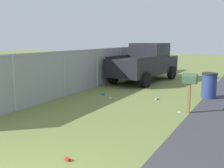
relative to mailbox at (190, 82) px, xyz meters
name	(u,v)px	position (x,y,z in m)	size (l,w,h in m)	color
mailbox	(190,82)	(0.00, 0.00, 0.00)	(0.22, 0.45, 1.26)	brown
pickup_truck	(146,61)	(5.50, 3.54, 0.10)	(5.10, 2.60, 2.09)	black
trash_bin	(209,85)	(2.58, -0.23, -0.49)	(0.60, 0.60, 1.00)	navy
fence_section	(97,66)	(2.70, 4.99, 0.00)	(15.45, 0.07, 1.85)	#9EA3A8
litter_bottle_midfield_a	(157,99)	(1.34, 1.49, -0.96)	(0.07, 0.07, 0.22)	#B2D8BF
litter_cup_far_scatter	(110,98)	(0.55, 3.09, -0.96)	(0.08, 0.08, 0.10)	white
litter_wrapper_midfield_b	(179,112)	(-0.06, 0.28, -0.99)	(0.12, 0.08, 0.01)	silver
litter_can_by_mailbox	(68,159)	(-4.53, 1.29, -0.96)	(0.07, 0.07, 0.12)	red
litter_can_near_hydrant	(103,94)	(1.07, 3.72, -0.96)	(0.07, 0.07, 0.12)	blue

